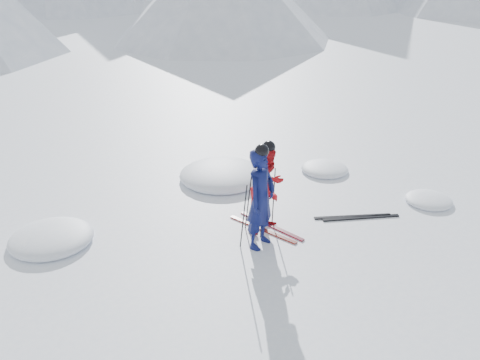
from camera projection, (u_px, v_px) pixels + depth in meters
ground at (313, 214)px, 11.17m from camera, size 160.00×160.00×0.00m
skier_blue at (261, 199)px, 9.60m from camera, size 0.85×0.70×2.00m
skier_red at (268, 189)px, 10.23m from camera, size 1.00×0.84×1.83m
pole_blue_left at (244, 216)px, 9.68m from camera, size 0.13×0.09×1.33m
pole_blue_right at (262, 206)px, 10.06m from camera, size 0.13×0.08×1.33m
pole_red_left at (248, 202)px, 10.37m from camera, size 0.12×0.10×1.22m
pole_red_right at (274, 196)px, 10.63m from camera, size 0.12×0.09×1.22m
ski_worn_left at (262, 229)px, 10.53m from camera, size 0.44×1.68×0.03m
ski_worn_right at (271, 226)px, 10.67m from camera, size 0.33×1.70×0.03m
ski_loose_a at (353, 216)px, 11.03m from camera, size 1.49×0.98×0.03m
ski_loose_b at (361, 218)px, 10.98m from camera, size 1.52×0.93×0.03m
snow_lumps at (211, 193)px, 12.15m from camera, size 8.83×5.59×0.48m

